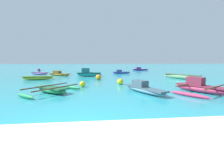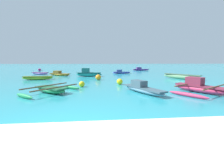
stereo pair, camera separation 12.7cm
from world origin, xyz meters
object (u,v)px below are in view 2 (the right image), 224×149
at_px(moored_boat_1, 200,88).
at_px(mooring_buoy_2, 120,82).
at_px(moored_boat_9, 38,78).
at_px(moored_boat_10, 182,76).
at_px(moored_boat_6, 59,74).
at_px(moored_boat_5, 143,88).
at_px(mooring_buoy_0, 82,84).
at_px(moored_boat_2, 40,73).
at_px(moored_boat_7, 140,69).
at_px(moored_boat_0, 88,73).
at_px(moored_boat_4, 51,90).
at_px(moored_boat_8, 40,70).
at_px(moored_boat_3, 121,72).
at_px(mooring_buoy_1, 98,77).

xyz_separation_m(moored_boat_1, mooring_buoy_2, (-4.18, 3.39, -0.05)).
distance_m(moored_boat_9, moored_boat_10, 14.35).
relative_size(moored_boat_6, moored_boat_10, 0.85).
bearing_deg(moored_boat_1, moored_boat_9, -152.91).
xyz_separation_m(moored_boat_5, moored_boat_9, (-8.39, 6.89, -0.03)).
bearing_deg(mooring_buoy_0, mooring_buoy_2, 16.45).
xyz_separation_m(moored_boat_2, moored_boat_7, (16.40, 7.42, 0.06)).
bearing_deg(moored_boat_5, moored_boat_7, 140.90).
distance_m(moored_boat_0, mooring_buoy_0, 7.55).
xyz_separation_m(moored_boat_4, moored_boat_8, (-8.63, 21.55, 0.03)).
bearing_deg(moored_boat_6, moored_boat_1, -17.29).
distance_m(moored_boat_3, moored_boat_6, 8.62).
bearing_deg(moored_boat_7, moored_boat_0, -138.37).
distance_m(moored_boat_4, moored_boat_6, 11.02).
height_order(moored_boat_6, moored_boat_8, moored_boat_6).
height_order(moored_boat_3, moored_boat_7, moored_boat_7).
xyz_separation_m(moored_boat_9, mooring_buoy_0, (4.73, -4.60, -0.00)).
distance_m(moored_boat_5, moored_boat_6, 13.47).
bearing_deg(mooring_buoy_0, moored_boat_3, 68.02).
bearing_deg(moored_boat_7, mooring_buoy_1, -126.99).
bearing_deg(moored_boat_1, moored_boat_8, -173.88).
height_order(moored_boat_0, mooring_buoy_1, moored_boat_0).
height_order(moored_boat_4, moored_boat_9, moored_boat_4).
height_order(moored_boat_8, mooring_buoy_1, mooring_buoy_1).
bearing_deg(moored_boat_2, moored_boat_8, 131.60).
bearing_deg(moored_boat_3, moored_boat_2, -179.11).
xyz_separation_m(moored_boat_1, moored_boat_2, (-13.85, 13.53, -0.10)).
distance_m(moored_boat_2, moored_boat_10, 17.94).
distance_m(moored_boat_0, moored_boat_3, 5.89).
xyz_separation_m(moored_boat_0, mooring_buoy_2, (2.82, -6.72, -0.12)).
distance_m(moored_boat_8, moored_boat_10, 25.35).
bearing_deg(moored_boat_0, mooring_buoy_1, -67.39).
height_order(moored_boat_5, moored_boat_8, moored_boat_5).
height_order(mooring_buoy_0, mooring_buoy_1, mooring_buoy_1).
relative_size(moored_boat_5, mooring_buoy_2, 6.95).
height_order(moored_boat_4, moored_boat_5, moored_boat_5).
height_order(moored_boat_9, mooring_buoy_2, mooring_buoy_2).
distance_m(mooring_buoy_0, mooring_buoy_2, 2.93).
bearing_deg(mooring_buoy_2, moored_boat_7, 69.02).
relative_size(moored_boat_5, mooring_buoy_1, 6.02).
xyz_separation_m(moored_boat_6, mooring_buoy_2, (6.56, -8.13, 0.01)).
bearing_deg(mooring_buoy_0, moored_boat_0, 90.07).
distance_m(moored_boat_2, moored_boat_3, 11.42).
relative_size(moored_boat_7, moored_boat_8, 1.05).
relative_size(moored_boat_2, mooring_buoy_0, 6.45).
height_order(moored_boat_5, moored_boat_9, moored_boat_5).
bearing_deg(moored_boat_2, moored_boat_7, 45.29).
xyz_separation_m(moored_boat_0, mooring_buoy_0, (0.01, -7.55, -0.15)).
bearing_deg(moored_boat_4, moored_boat_6, 140.36).
bearing_deg(moored_boat_4, mooring_buoy_0, 88.86).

